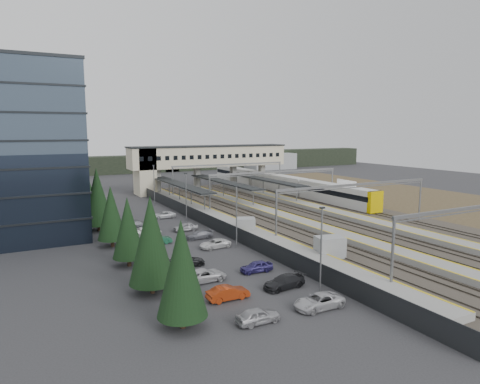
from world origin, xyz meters
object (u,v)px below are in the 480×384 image
relay_cabin_far (246,226)px  train (279,183)px  billboard (346,188)px  footbridge (199,159)px  relay_cabin_near (330,248)px

relay_cabin_far → train: (27.60, 33.79, 0.99)m
train → billboard: 20.88m
train → footbridge: bearing=147.0°
relay_cabin_far → footbridge: 46.29m
relay_cabin_far → footbridge: size_ratio=0.08×
billboard → relay_cabin_far: bearing=-156.7°
relay_cabin_near → billboard: (27.42, 28.01, 1.96)m
relay_cabin_near → relay_cabin_far: bearing=102.0°
relay_cabin_far → footbridge: (11.31, 44.39, 6.71)m
footbridge → train: size_ratio=0.63×
relay_cabin_near → relay_cabin_far: size_ratio=1.07×
relay_cabin_far → train: bearing=50.8°
footbridge → billboard: 37.00m
train → billboard: size_ratio=11.11×
relay_cabin_near → train: (24.45, 48.65, 0.89)m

